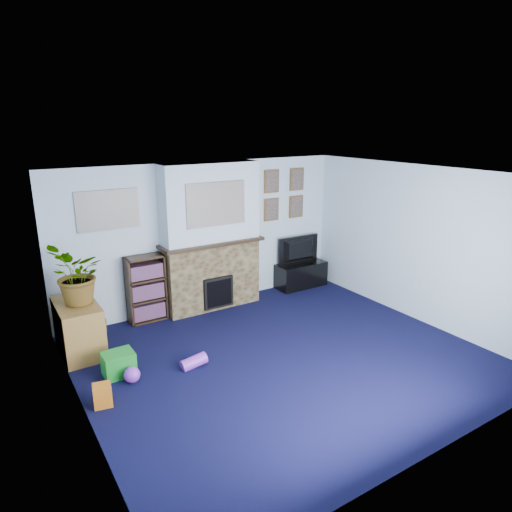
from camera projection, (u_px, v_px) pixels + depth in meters
floor at (283, 357)px, 6.06m from camera, size 5.00×4.50×0.01m
ceiling at (287, 175)px, 5.38m from camera, size 5.00×4.50×0.01m
wall_back at (205, 235)px, 7.54m from camera, size 5.00×0.04×2.40m
wall_front at (438, 342)px, 3.89m from camera, size 5.00×0.04×2.40m
wall_left at (76, 315)px, 4.44m from camera, size 0.04×4.50×2.40m
wall_right at (417, 244)px, 7.00m from camera, size 0.04×4.50×2.40m
chimney_breast at (211, 239)px, 7.38m from camera, size 1.72×0.50×2.40m
collage_main at (216, 204)px, 7.04m from camera, size 1.00×0.03×0.68m
collage_left at (108, 210)px, 6.57m from camera, size 0.90×0.03×0.58m
portrait_tl at (272, 181)px, 7.96m from camera, size 0.30×0.03×0.40m
portrait_tr at (297, 179)px, 8.24m from camera, size 0.30×0.03×0.40m
portrait_bl at (271, 210)px, 8.11m from camera, size 0.30×0.03×0.40m
portrait_br at (296, 207)px, 8.39m from camera, size 0.30×0.03×0.40m
tv_stand at (301, 275)px, 8.59m from camera, size 0.97×0.41×0.46m
television at (301, 250)px, 8.47m from camera, size 0.87×0.14×0.50m
bookshelf at (146, 290)px, 7.06m from camera, size 0.58×0.28×1.05m
sideboard at (79, 329)px, 6.09m from camera, size 0.51×0.91×0.71m
potted_plant at (77, 275)px, 5.86m from camera, size 0.81×0.88×0.81m
mantel_clock at (206, 238)px, 7.27m from camera, size 0.09×0.05×0.12m
mantel_candle at (233, 233)px, 7.52m from camera, size 0.05×0.05×0.15m
mantel_teddy at (184, 241)px, 7.08m from camera, size 0.14×0.14×0.14m
mantel_can at (252, 232)px, 7.72m from camera, size 0.06×0.06×0.12m
green_crate at (119, 364)px, 5.61m from camera, size 0.37×0.30×0.30m
toy_ball at (132, 375)px, 5.45m from camera, size 0.20×0.20×0.20m
toy_block at (103, 396)px, 5.01m from camera, size 0.23×0.23×0.24m
toy_tube at (194, 362)px, 5.80m from camera, size 0.35×0.15×0.20m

